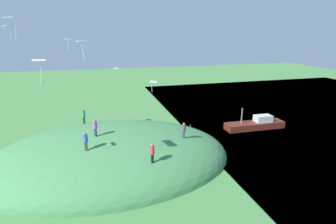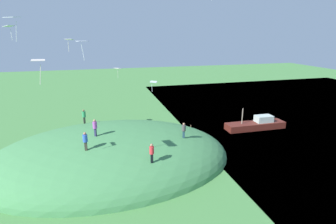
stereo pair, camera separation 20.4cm
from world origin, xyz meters
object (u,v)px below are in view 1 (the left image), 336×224
object	(u,v)px
person_walking_path	(184,129)
kite_5	(69,40)
kite_1	(8,27)
person_near_shore	(84,115)
boat_on_lake	(256,124)
kite_4	(39,61)
person_watching_kites	(85,139)
kite_7	(117,69)
person_on_hilltop	(95,126)
kite_2	(153,82)
kite_3	(12,18)
kite_8	(82,42)
person_with_child	(152,151)
mooring_post	(190,129)

from	to	relation	value
person_walking_path	kite_5	distance (m)	14.85
kite_1	person_near_shore	bearing A→B (deg)	168.20
boat_on_lake	kite_1	bearing A→B (deg)	178.56
person_near_shore	kite_4	size ratio (longest dim) A/B	1.06
person_watching_kites	kite_7	size ratio (longest dim) A/B	1.12
person_on_hilltop	person_walking_path	size ratio (longest dim) A/B	1.06
kite_2	kite_3	size ratio (longest dim) A/B	0.61
boat_on_lake	kite_3	distance (m)	32.01
kite_5	kite_7	xyz separation A→B (m)	(-5.51, -10.93, -4.42)
person_walking_path	kite_8	size ratio (longest dim) A/B	0.97
boat_on_lake	kite_4	xyz separation A→B (m)	(25.38, 12.64, 10.97)
kite_1	kite_2	xyz separation A→B (m)	(-14.75, 3.54, -5.98)
kite_2	kite_5	size ratio (longest dim) A/B	0.95
person_watching_kites	kite_2	world-z (taller)	kite_2
person_walking_path	kite_1	xyz separation A→B (m)	(16.92, -8.18, 10.15)
person_walking_path	kite_1	bearing A→B (deg)	3.47
person_near_shore	kite_2	size ratio (longest dim) A/B	1.39
kite_1	kite_4	xyz separation A→B (m)	(-5.08, 13.63, -2.41)
person_with_child	kite_3	xyz separation A→B (m)	(10.51, -5.17, 10.93)
person_on_hilltop	kite_2	world-z (taller)	kite_2
kite_2	kite_3	xyz separation A→B (m)	(12.51, 3.33, 6.49)
person_with_child	person_watching_kites	bearing A→B (deg)	-30.43
kite_5	kite_2	bearing A→B (deg)	176.36
kite_2	person_on_hilltop	bearing A→B (deg)	28.99
kite_2	person_with_child	bearing A→B (deg)	76.71
person_watching_kites	kite_5	xyz separation A→B (m)	(1.08, -6.66, 8.33)
kite_4	mooring_post	size ratio (longest dim) A/B	1.39
person_on_hilltop	kite_1	distance (m)	14.31
person_near_shore	person_watching_kites	size ratio (longest dim) A/B	1.00
person_watching_kites	person_walking_path	bearing A→B (deg)	15.90
person_watching_kites	kite_5	world-z (taller)	kite_5
kite_7	mooring_post	distance (m)	14.34
person_with_child	person_walking_path	distance (m)	5.69
kite_1	kite_3	bearing A→B (deg)	108.04
kite_3	kite_4	bearing A→B (deg)	112.85
boat_on_lake	kite_5	xyz separation A→B (m)	(24.33, 2.01, 12.03)
person_walking_path	person_with_child	bearing A→B (deg)	72.02
person_watching_kites	boat_on_lake	bearing A→B (deg)	27.72
person_walking_path	mooring_post	world-z (taller)	person_walking_path
kite_5	person_watching_kites	bearing A→B (deg)	99.25
kite_7	kite_8	xyz separation A→B (m)	(4.06, 15.10, 4.33)
boat_on_lake	kite_2	bearing A→B (deg)	-170.36
person_with_child	kite_7	bearing A→B (deg)	-93.92
kite_2	mooring_post	bearing A→B (deg)	-150.51
person_walking_path	kite_3	xyz separation A→B (m)	(14.68, -1.31, 10.66)
kite_2	kite_4	world-z (taller)	kite_4
person_on_hilltop	kite_5	xyz separation A→B (m)	(1.94, -4.25, 7.99)
kite_7	person_with_child	bearing A→B (deg)	93.17
kite_1	kite_8	bearing A→B (deg)	136.61
person_with_child	kite_2	xyz separation A→B (m)	(-2.01, -8.50, 4.44)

